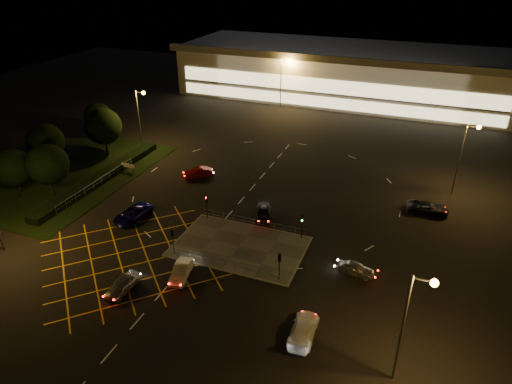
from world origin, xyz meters
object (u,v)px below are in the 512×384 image
(signal_ne, at_px, (302,221))
(car_east_grey, at_px, (428,208))
(car_queue_white, at_px, (181,271))
(signal_sw, at_px, (173,237))
(car_approach_white, at_px, (304,329))
(car_left_blue, at_px, (133,214))
(car_right_silver, at_px, (356,269))
(signal_se, at_px, (279,261))
(car_far_dkgrey, at_px, (264,213))
(signal_nw, at_px, (207,203))
(car_circ_red, at_px, (198,173))
(car_near_silver, at_px, (122,285))

(signal_ne, distance_m, car_east_grey, 17.59)
(car_queue_white, distance_m, car_east_grey, 31.90)
(signal_sw, bearing_deg, car_east_grey, -142.09)
(car_east_grey, relative_size, car_approach_white, 1.01)
(signal_ne, height_order, car_left_blue, signal_ne)
(signal_ne, distance_m, car_queue_white, 14.57)
(signal_ne, xyz_separation_m, car_left_blue, (-20.54, -3.24, -1.62))
(signal_ne, distance_m, car_right_silver, 8.25)
(signal_sw, bearing_deg, signal_se, -180.00)
(signal_sw, distance_m, car_approach_white, 17.57)
(signal_ne, relative_size, car_east_grey, 0.62)
(signal_se, relative_size, car_right_silver, 0.83)
(signal_ne, bearing_deg, car_far_dkgrey, 152.36)
(car_queue_white, relative_size, car_approach_white, 0.82)
(signal_nw, height_order, car_left_blue, signal_nw)
(signal_ne, bearing_deg, car_queue_white, -130.57)
(signal_sw, bearing_deg, car_left_blue, -29.03)
(car_right_silver, bearing_deg, car_left_blue, 93.69)
(car_left_blue, distance_m, car_right_silver, 27.51)
(signal_sw, xyz_separation_m, signal_nw, (0.00, 7.99, 0.00))
(car_far_dkgrey, height_order, car_right_silver, car_far_dkgrey)
(car_left_blue, xyz_separation_m, car_circ_red, (1.94, 13.52, -0.06))
(car_queue_white, bearing_deg, signal_ne, 37.37)
(signal_nw, bearing_deg, car_circ_red, 122.72)
(signal_sw, distance_m, car_right_silver, 19.43)
(car_left_blue, relative_size, car_right_silver, 1.42)
(signal_sw, height_order, car_circ_red, signal_sw)
(car_queue_white, bearing_deg, car_left_blue, 133.10)
(signal_se, bearing_deg, signal_nw, -33.65)
(car_near_silver, relative_size, car_right_silver, 1.12)
(car_far_dkgrey, distance_m, car_right_silver, 14.55)
(car_queue_white, bearing_deg, car_near_silver, -149.53)
(car_east_grey, bearing_deg, signal_sw, 123.08)
(signal_nw, xyz_separation_m, car_approach_white, (16.33, -14.26, -1.63))
(car_approach_white, bearing_deg, signal_sw, -23.67)
(car_east_grey, bearing_deg, signal_nw, 109.92)
(signal_ne, xyz_separation_m, car_east_grey, (13.13, 11.58, -1.66))
(signal_sw, height_order, car_east_grey, signal_sw)
(signal_sw, bearing_deg, signal_ne, -146.35)
(car_near_silver, bearing_deg, signal_ne, 48.52)
(signal_se, distance_m, car_near_silver, 15.44)
(car_east_grey, bearing_deg, car_far_dkgrey, 109.62)
(car_near_silver, xyz_separation_m, car_circ_red, (-4.91, 25.20, -0.03))
(signal_se, relative_size, car_circ_red, 0.76)
(car_circ_red, xyz_separation_m, car_east_grey, (31.73, 1.31, 0.02))
(signal_sw, distance_m, car_far_dkgrey, 12.77)
(signal_nw, distance_m, car_circ_red, 12.33)
(car_left_blue, distance_m, car_east_grey, 36.80)
(car_right_silver, bearing_deg, signal_sw, 107.07)
(car_queue_white, relative_size, car_left_blue, 0.78)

